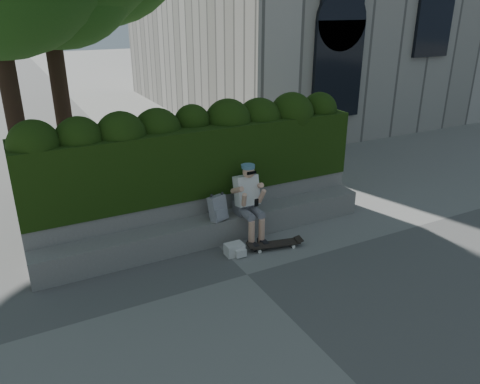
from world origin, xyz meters
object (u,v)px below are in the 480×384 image
person (248,199)px  backpack_plaid (218,208)px  skateboard (275,244)px  backpack_ground (234,249)px

person → backpack_plaid: (-0.54, 0.08, -0.09)m
person → skateboard: person is taller
skateboard → backpack_plaid: backpack_plaid is taller
person → backpack_ground: person is taller
person → skateboard: size_ratio=1.54×
backpack_plaid → backpack_ground: bearing=-100.0°
skateboard → backpack_ground: size_ratio=2.93×
backpack_ground → person: bearing=41.4°
person → skateboard: 0.90m
backpack_ground → skateboard: bearing=-9.2°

